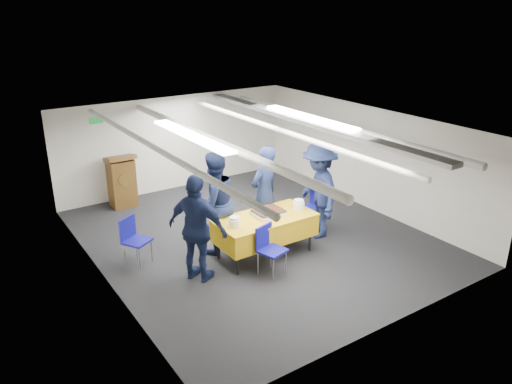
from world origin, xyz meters
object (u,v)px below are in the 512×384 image
Objects in this scene: chair_right at (313,204)px; chair_left at (133,236)px; sheet_cake at (269,213)px; chair_near at (268,245)px; sailor_b at (214,203)px; sailor_a at (264,193)px; serving_table at (265,227)px; sailor_d at (319,190)px; podium at (122,181)px; sailor_c at (198,229)px.

chair_right and chair_left have the same top height.
sheet_cake is 0.65× the size of chair_near.
chair_near is 1.35m from sailor_b.
sheet_cake is 1.01m from sailor_b.
sailor_a is (0.73, 1.17, 0.41)m from chair_near.
sailor_d is at bearing 4.89° from serving_table.
sailor_d is (2.69, -3.66, 0.34)m from podium.
sheet_cake is at bearing 54.72° from chair_near.
podium reaches higher than sheet_cake.
chair_near is 1.85m from sailor_d.
chair_left is 2.59m from sailor_a.
chair_right is at bearing 28.95° from chair_near.
sailor_b is at bearing -88.55° from sailor_d.
sailor_a is at bearing 62.18° from sheet_cake.
sailor_c reaches higher than podium.
sheet_cake is 0.78m from chair_near.
sailor_a is 0.97× the size of sailor_b.
sailor_b reaches higher than serving_table.
chair_near is at bearing -76.78° from podium.
chair_left is (-0.78, -2.72, -0.08)m from podium.
serving_table is at bearing -116.15° from sailor_c.
sailor_c reaches higher than sheet_cake.
chair_near is at bearing -151.05° from chair_right.
serving_table is at bearing -70.49° from podium.
chair_left is 0.45× the size of sailor_d.
serving_table is 0.83m from sailor_a.
chair_right is at bearing 16.37° from sheet_cake.
sailor_c is 2.76m from sailor_d.
chair_left is at bearing -23.24° from sailor_a.
sailor_b is (0.66, -3.10, 0.36)m from podium.
sailor_a reaches higher than chair_near.
chair_near and chair_right have the same top height.
chair_near is 0.45× the size of sailor_b.
serving_table is 0.96× the size of sailor_d.
sailor_a reaches higher than sheet_cake.
sailor_b is (-2.17, 0.23, 0.44)m from chair_right.
serving_table is 0.64m from chair_near.
chair_left is 1.40m from sailor_c.
podium is at bearing 111.04° from sheet_cake.
podium is 4.37m from chair_right.
chair_near reaches higher than serving_table.
sailor_a is at bearing 174.02° from sailor_b.
podium is 0.67× the size of sailor_a.
sailor_c reaches higher than chair_left.
sheet_cake is 4.01m from podium.
chair_left is at bearing 170.35° from chair_right.
chair_left is at bearing 2.36° from sailor_c.
chair_left is at bearing -105.96° from podium.
sailor_a is at bearing -10.03° from chair_left.
serving_table is 1.46× the size of podium.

